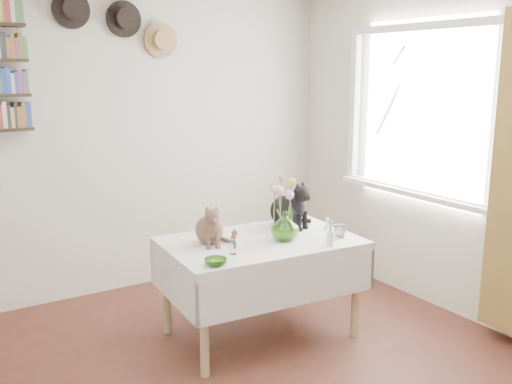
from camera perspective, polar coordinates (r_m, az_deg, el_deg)
room at (r=2.71m, az=0.69°, el=0.07°), size 4.08×4.58×2.58m
window at (r=4.58m, az=16.10°, el=6.41°), size 0.12×1.52×1.32m
dining_table at (r=3.92m, az=0.45°, el=-7.16°), size 1.34×0.92×0.69m
tabby_cat at (r=3.76m, az=-4.73°, el=-3.06°), size 0.25×0.29×0.29m
black_cat at (r=4.15m, az=3.02°, el=-1.12°), size 0.33×0.36×0.35m
flower_vase at (r=3.83m, az=2.89°, el=-3.42°), size 0.21×0.21×0.20m
green_bowl at (r=3.38m, az=-4.06°, el=-7.00°), size 0.18×0.18×0.04m
drinking_glass at (r=3.95m, az=8.39°, el=-3.89°), size 0.12×0.12×0.09m
candlestick at (r=3.76m, az=7.45°, el=-4.51°), size 0.05×0.05×0.17m
berry_jar at (r=3.56m, az=-2.32°, el=-4.99°), size 0.04×0.04×0.18m
porcelain_figurine at (r=4.13m, az=7.12°, el=-3.22°), size 0.05×0.05×0.09m
flower_bouquet at (r=3.79m, az=2.80°, el=0.17°), size 0.17×0.12×0.39m
wall_hats at (r=4.69m, az=-13.37°, el=16.11°), size 0.98×0.09×0.48m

